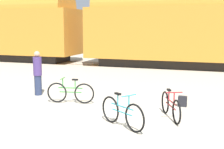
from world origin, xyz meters
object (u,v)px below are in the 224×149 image
object	(u,v)px
freight_train	(175,24)
bicycle_maroon	(171,106)
person_in_purple	(38,73)
bicycle_green	(70,92)
backpack	(182,101)
bicycle_teal	(122,113)

from	to	relation	value
freight_train	bicycle_maroon	size ratio (longest dim) A/B	22.75
freight_train	person_in_purple	bearing A→B (deg)	-110.77
bicycle_maroon	person_in_purple	size ratio (longest dim) A/B	0.95
bicycle_maroon	person_in_purple	xyz separation A→B (m)	(-5.24, 1.42, 0.49)
bicycle_green	backpack	world-z (taller)	bicycle_green
freight_train	backpack	size ratio (longest dim) A/B	107.28
bicycle_green	person_in_purple	distance (m)	1.94
bicycle_teal	bicycle_maroon	bearing A→B (deg)	47.92
bicycle_teal	backpack	bearing A→B (deg)	65.14
bicycle_green	freight_train	bearing A→B (deg)	79.30
backpack	bicycle_teal	bearing A→B (deg)	-114.86
freight_train	bicycle_green	xyz separation A→B (m)	(-2.00, -10.56, -2.36)
bicycle_teal	bicycle_green	xyz separation A→B (m)	(-2.43, 1.88, -0.02)
freight_train	backpack	bearing A→B (deg)	-80.25
bicycle_maroon	backpack	xyz separation A→B (m)	(0.17, 1.49, -0.19)
freight_train	bicycle_maroon	world-z (taller)	freight_train
backpack	bicycle_maroon	bearing A→B (deg)	-96.45
freight_train	person_in_purple	world-z (taller)	freight_train
person_in_purple	bicycle_teal	bearing A→B (deg)	129.78
bicycle_maroon	backpack	distance (m)	1.51
bicycle_teal	freight_train	bearing A→B (deg)	92.00
freight_train	bicycle_green	distance (m)	11.01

